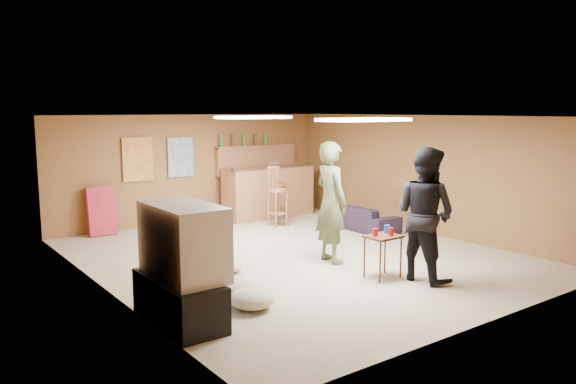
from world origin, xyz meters
TOP-DOWN VIEW (x-y plane):
  - ground at (0.00, 0.00)m, footprint 7.00×7.00m
  - ceiling at (0.00, 0.00)m, footprint 6.00×7.00m
  - wall_back at (0.00, 3.50)m, footprint 6.00×0.02m
  - wall_front at (0.00, -3.50)m, footprint 6.00×0.02m
  - wall_left at (-3.00, 0.00)m, footprint 0.02×7.00m
  - wall_right at (3.00, 0.00)m, footprint 0.02×7.00m
  - tv_stand at (-2.72, -1.50)m, footprint 0.55×1.30m
  - dvd_box at (-2.50, -1.50)m, footprint 0.35×0.50m
  - tv_body at (-2.65, -1.50)m, footprint 0.60×1.10m
  - tv_screen at (-2.34, -1.50)m, footprint 0.02×0.95m
  - bar_counter at (1.50, 2.95)m, footprint 2.00×0.60m
  - bar_lip at (1.50, 2.70)m, footprint 2.10×0.12m
  - bar_shelf at (1.50, 3.40)m, footprint 2.00×0.18m
  - bar_backing at (1.50, 3.42)m, footprint 2.00×0.14m
  - poster_left at (-1.20, 3.46)m, footprint 0.60×0.03m
  - poster_right at (-0.30, 3.46)m, footprint 0.55×0.03m
  - folding_chair_stack at (-2.00, 3.30)m, footprint 0.50×0.26m
  - ceiling_panel_front at (0.00, -1.50)m, footprint 1.20×0.60m
  - ceiling_panel_back at (0.00, 1.20)m, footprint 1.20×0.60m
  - person_olive at (0.22, -0.60)m, footprint 0.52×0.72m
  - person_black at (0.65, -2.03)m, footprint 0.74×0.93m
  - sofa at (2.26, 0.87)m, footprint 0.66×1.62m
  - tray_table at (0.25, -1.66)m, footprint 0.46×0.37m
  - cup_red_near at (0.14, -1.62)m, footprint 0.10×0.10m
  - cup_red_far at (0.34, -1.71)m, footprint 0.09×0.09m
  - cup_blue at (0.41, -1.58)m, footprint 0.09×0.09m
  - bar_stool_left at (1.11, 2.06)m, footprint 0.44×0.44m
  - bar_stool_right at (1.60, 2.75)m, footprint 0.40×0.40m
  - cushion_near_tv at (-1.77, -1.23)m, footprint 0.60×0.60m
  - cushion_mid at (-1.32, -0.17)m, footprint 0.47×0.47m
  - cushion_far at (-1.85, -1.61)m, footprint 0.70×0.70m
  - bottle_row at (1.16, 3.38)m, footprint 1.20×0.08m

SIDE VIEW (x-z plane):
  - ground at x=0.00m, z-range 0.00..0.00m
  - cushion_mid at x=-1.32m, z-range 0.00..0.19m
  - cushion_far at x=-1.85m, z-range 0.00..0.24m
  - cushion_near_tv at x=-1.77m, z-range 0.00..0.26m
  - dvd_box at x=-2.50m, z-range 0.11..0.19m
  - sofa at x=2.26m, z-range 0.00..0.47m
  - tv_stand at x=-2.72m, z-range 0.00..0.50m
  - tray_table at x=0.25m, z-range 0.00..0.60m
  - folding_chair_stack at x=-2.00m, z-range -0.01..0.91m
  - bar_counter at x=1.50m, z-range 0.00..1.10m
  - bar_stool_left at x=1.11m, z-range 0.00..1.14m
  - bar_stool_right at x=1.60m, z-range 0.00..1.22m
  - cup_red_near at x=0.14m, z-range 0.60..0.70m
  - cup_red_far at x=0.34m, z-range 0.60..0.71m
  - cup_blue at x=0.41m, z-range 0.60..0.71m
  - tv_body at x=-2.65m, z-range 0.50..1.30m
  - tv_screen at x=-2.34m, z-range 0.57..1.23m
  - person_black at x=0.65m, z-range 0.00..1.82m
  - person_olive at x=0.22m, z-range 0.00..1.84m
  - wall_back at x=0.00m, z-range 0.00..2.20m
  - wall_front at x=0.00m, z-range 0.00..2.20m
  - wall_left at x=-3.00m, z-range 0.00..2.20m
  - wall_right at x=3.00m, z-range 0.00..2.20m
  - bar_lip at x=1.50m, z-range 1.08..1.12m
  - bar_backing at x=1.50m, z-range 0.90..1.50m
  - poster_left at x=-1.20m, z-range 0.93..1.78m
  - poster_right at x=-0.30m, z-range 0.95..1.75m
  - bar_shelf at x=1.50m, z-range 1.48..1.52m
  - bottle_row at x=1.16m, z-range 1.52..1.78m
  - ceiling_panel_front at x=0.00m, z-range 2.15..2.19m
  - ceiling_panel_back at x=0.00m, z-range 2.15..2.19m
  - ceiling at x=0.00m, z-range 2.19..2.21m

